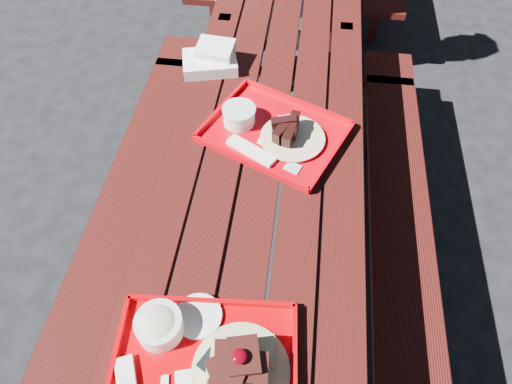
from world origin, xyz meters
TOP-DOWN VIEW (x-y plane):
  - ground at (0.00, 0.00)m, footprint 60.00×60.00m
  - picnic_table_near at (-0.00, 0.00)m, footprint 1.41×2.40m
  - near_tray at (-0.07, -0.69)m, footprint 0.53×0.43m
  - far_tray at (0.02, 0.18)m, footprint 0.62×0.56m
  - white_cloth at (-0.29, 0.57)m, footprint 0.27×0.22m

SIDE VIEW (x-z plane):
  - ground at x=0.00m, z-range 0.00..0.00m
  - picnic_table_near at x=0.00m, z-range 0.19..0.94m
  - far_tray at x=0.02m, z-range 0.73..0.82m
  - near_tray at x=-0.07m, z-range 0.71..0.87m
  - white_cloth at x=-0.29m, z-range 0.74..0.84m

